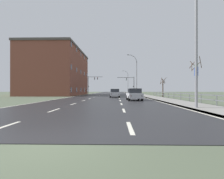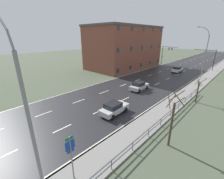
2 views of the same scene
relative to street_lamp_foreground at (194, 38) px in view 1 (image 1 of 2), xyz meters
name	(u,v)px [view 1 (image 1 of 2)]	position (x,y,z in m)	size (l,w,h in m)	color
ground_plane	(110,95)	(-7.44, 39.48, -5.18)	(160.00, 160.00, 0.12)	#4C5642
road_asphalt_strip	(111,94)	(-7.44, 51.47, -5.11)	(14.00, 120.00, 0.03)	#232326
sidewalk_right	(135,94)	(0.99, 51.48, -5.06)	(3.00, 120.00, 0.12)	gray
guardrail	(177,95)	(2.41, 10.68, -4.41)	(0.07, 29.17, 1.00)	#515459
street_lamp_foreground	(194,38)	(0.00, 0.00, 0.00)	(2.49, 0.24, 10.46)	slate
street_lamp_midground	(136,75)	(-0.02, 37.54, 0.44)	(2.79, 0.24, 11.41)	slate
street_lamp_distant	(128,82)	(-0.03, 75.08, 0.18)	(2.81, 0.24, 10.89)	slate
highway_sign	(196,79)	(0.95, 1.76, -2.84)	(0.09, 0.68, 3.55)	slate
traffic_signal_right	(131,82)	(-0.67, 48.16, -1.17)	(5.85, 0.36, 5.89)	#38383A
traffic_signal_left	(92,82)	(-14.12, 48.80, -0.89)	(5.06, 0.36, 6.17)	#38383A
car_far_right	(134,94)	(-3.24, 10.54, -4.32)	(1.96, 4.16, 1.57)	#B7B7BC
car_far_left	(115,93)	(-5.87, 20.27, -4.32)	(1.90, 4.13, 1.57)	#B7B7BC
car_near_right	(114,92)	(-6.16, 39.52, -4.32)	(1.90, 4.13, 1.57)	silver
brick_building	(58,73)	(-21.56, 35.48, 1.03)	(12.83, 23.72, 12.29)	brown
bare_tree_near	(196,81)	(4.34, 9.62, -2.56)	(1.52, 1.55, 5.49)	#423328
bare_tree_mid	(163,87)	(3.37, 21.58, -3.26)	(1.33, 1.34, 3.82)	#423328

